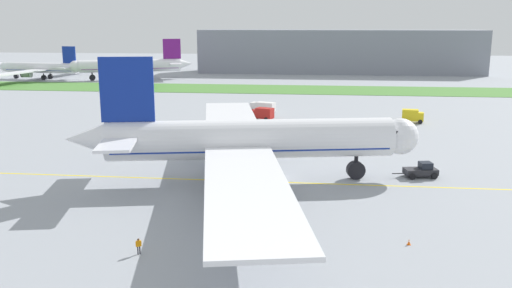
% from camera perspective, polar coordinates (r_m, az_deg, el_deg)
% --- Properties ---
extents(ground_plane, '(600.00, 600.00, 0.00)m').
position_cam_1_polar(ground_plane, '(75.67, 2.30, -3.59)').
color(ground_plane, '#9399A0').
rests_on(ground_plane, ground).
extents(apron_taxi_line, '(280.00, 0.36, 0.01)m').
position_cam_1_polar(apron_taxi_line, '(73.82, 2.19, -4.00)').
color(apron_taxi_line, yellow).
rests_on(apron_taxi_line, ground).
extents(grass_median_strip, '(320.00, 24.00, 0.10)m').
position_cam_1_polar(grass_median_strip, '(176.03, 4.80, 5.69)').
color(grass_median_strip, '#4C8438').
rests_on(grass_median_strip, ground).
extents(airliner_foreground, '(46.69, 73.83, 16.82)m').
position_cam_1_polar(airliner_foreground, '(72.70, -1.02, 0.39)').
color(airliner_foreground, white).
rests_on(airliner_foreground, ground).
extents(pushback_tug, '(6.35, 3.28, 2.14)m').
position_cam_1_polar(pushback_tug, '(79.27, 16.90, -2.65)').
color(pushback_tug, '#26262B').
rests_on(pushback_tug, ground).
extents(ground_crew_wingwalker_port, '(0.49, 0.40, 1.56)m').
position_cam_1_polar(ground_crew_wingwalker_port, '(52.51, -12.17, -10.24)').
color(ground_crew_wingwalker_port, black).
rests_on(ground_crew_wingwalker_port, ground).
extents(ground_crew_marshaller_front, '(0.41, 0.56, 1.71)m').
position_cam_1_polar(ground_crew_marshaller_front, '(74.09, -0.84, -3.09)').
color(ground_crew_marshaller_front, black).
rests_on(ground_crew_marshaller_front, ground).
extents(traffic_cone_near_nose, '(0.36, 0.36, 0.58)m').
position_cam_1_polar(traffic_cone_near_nose, '(55.68, 15.69, -9.83)').
color(traffic_cone_near_nose, '#F2590C').
rests_on(traffic_cone_near_nose, ground).
extents(service_truck_baggage_loader, '(4.68, 2.89, 2.86)m').
position_cam_1_polar(service_truck_baggage_loader, '(121.69, 16.03, 2.87)').
color(service_truck_baggage_loader, yellow).
rests_on(service_truck_baggage_loader, ground).
extents(service_truck_fuel_bowser, '(5.38, 3.92, 2.71)m').
position_cam_1_polar(service_truck_fuel_bowser, '(120.29, 0.68, 3.22)').
color(service_truck_fuel_bowser, '#B21E19').
rests_on(service_truck_fuel_bowser, ground).
extents(service_truck_catering_van, '(6.27, 4.12, 2.53)m').
position_cam_1_polar(service_truck_catering_van, '(130.30, 0.71, 3.92)').
color(service_truck_catering_van, white).
rests_on(service_truck_catering_van, ground).
extents(parked_airliner_far_centre, '(36.26, 57.53, 12.45)m').
position_cam_1_polar(parked_airliner_far_centre, '(222.70, -21.43, 7.39)').
color(parked_airliner_far_centre, white).
rests_on(parked_airliner_far_centre, ground).
extents(parked_airliner_far_right, '(43.08, 69.51, 15.02)m').
position_cam_1_polar(parked_airliner_far_right, '(211.55, -12.77, 7.95)').
color(parked_airliner_far_right, white).
rests_on(parked_airliner_far_right, ground).
extents(terminal_building, '(117.98, 20.00, 18.00)m').
position_cam_1_polar(terminal_building, '(237.05, 8.65, 9.53)').
color(terminal_building, gray).
rests_on(terminal_building, ground).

